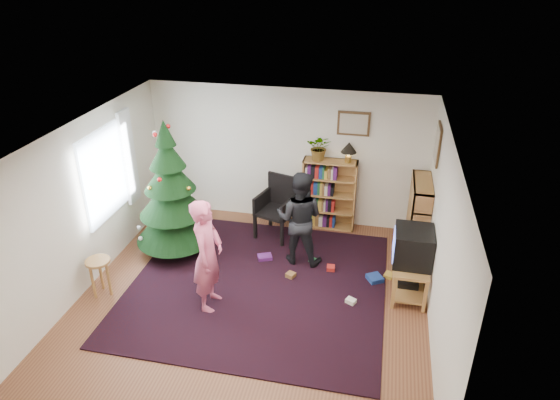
% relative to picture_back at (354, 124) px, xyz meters
% --- Properties ---
extents(floor, '(5.00, 5.00, 0.00)m').
position_rel_picture_back_xyz_m(floor, '(-1.15, -2.48, -1.95)').
color(floor, brown).
rests_on(floor, ground).
extents(ceiling, '(5.00, 5.00, 0.00)m').
position_rel_picture_back_xyz_m(ceiling, '(-1.15, -2.48, 0.55)').
color(ceiling, white).
rests_on(ceiling, wall_back).
extents(wall_back, '(5.00, 0.02, 2.50)m').
position_rel_picture_back_xyz_m(wall_back, '(-1.15, 0.02, -0.70)').
color(wall_back, silver).
rests_on(wall_back, floor).
extents(wall_front, '(5.00, 0.02, 2.50)m').
position_rel_picture_back_xyz_m(wall_front, '(-1.15, -4.97, -0.70)').
color(wall_front, silver).
rests_on(wall_front, floor).
extents(wall_left, '(0.02, 5.00, 2.50)m').
position_rel_picture_back_xyz_m(wall_left, '(-3.65, -2.48, -0.70)').
color(wall_left, silver).
rests_on(wall_left, floor).
extents(wall_right, '(0.02, 5.00, 2.50)m').
position_rel_picture_back_xyz_m(wall_right, '(1.35, -2.48, -0.70)').
color(wall_right, silver).
rests_on(wall_right, floor).
extents(rug, '(3.80, 3.60, 0.02)m').
position_rel_picture_back_xyz_m(rug, '(-1.15, -2.17, -1.94)').
color(rug, black).
rests_on(rug, floor).
extents(window_pane, '(0.04, 1.20, 1.40)m').
position_rel_picture_back_xyz_m(window_pane, '(-3.62, -1.88, -0.45)').
color(window_pane, silver).
rests_on(window_pane, wall_left).
extents(curtain, '(0.06, 0.35, 1.60)m').
position_rel_picture_back_xyz_m(curtain, '(-3.58, -1.18, -0.45)').
color(curtain, silver).
rests_on(curtain, wall_left).
extents(picture_back, '(0.55, 0.03, 0.42)m').
position_rel_picture_back_xyz_m(picture_back, '(0.00, 0.00, 0.00)').
color(picture_back, '#4C3319').
rests_on(picture_back, wall_back).
extents(picture_right, '(0.03, 0.50, 0.60)m').
position_rel_picture_back_xyz_m(picture_right, '(1.33, -0.73, 0.00)').
color(picture_right, '#4C3319').
rests_on(picture_right, wall_right).
extents(christmas_tree, '(1.27, 1.27, 2.31)m').
position_rel_picture_back_xyz_m(christmas_tree, '(-2.74, -1.50, -0.99)').
color(christmas_tree, '#3F2816').
rests_on(christmas_tree, rug).
extents(bookshelf_back, '(0.95, 0.30, 1.30)m').
position_rel_picture_back_xyz_m(bookshelf_back, '(-0.34, -0.14, -1.29)').
color(bookshelf_back, '#A06739').
rests_on(bookshelf_back, floor).
extents(bookshelf_right, '(0.30, 0.95, 1.30)m').
position_rel_picture_back_xyz_m(bookshelf_right, '(1.19, -0.70, -1.29)').
color(bookshelf_right, '#A06739').
rests_on(bookshelf_right, floor).
extents(tv_stand, '(0.49, 0.89, 0.55)m').
position_rel_picture_back_xyz_m(tv_stand, '(1.07, -1.87, -1.63)').
color(tv_stand, '#A06739').
rests_on(tv_stand, floor).
extents(crt_tv, '(0.55, 0.59, 0.51)m').
position_rel_picture_back_xyz_m(crt_tv, '(1.07, -1.87, -1.14)').
color(crt_tv, black).
rests_on(crt_tv, tv_stand).
extents(armchair, '(0.74, 0.75, 1.09)m').
position_rel_picture_back_xyz_m(armchair, '(-1.20, -0.56, -1.36)').
color(armchair, black).
rests_on(armchair, rug).
extents(stool, '(0.35, 0.35, 0.59)m').
position_rel_picture_back_xyz_m(stool, '(-3.35, -2.85, -1.49)').
color(stool, '#A06739').
rests_on(stool, floor).
extents(person_standing, '(0.41, 0.62, 1.68)m').
position_rel_picture_back_xyz_m(person_standing, '(-1.69, -2.75, -1.11)').
color(person_standing, '#C24D6C').
rests_on(person_standing, rug).
extents(person_by_chair, '(0.79, 0.63, 1.57)m').
position_rel_picture_back_xyz_m(person_by_chair, '(-0.66, -1.37, -1.16)').
color(person_by_chair, black).
rests_on(person_by_chair, rug).
extents(potted_plant, '(0.43, 0.38, 0.46)m').
position_rel_picture_back_xyz_m(potted_plant, '(-0.54, -0.14, -0.42)').
color(potted_plant, gray).
rests_on(potted_plant, bookshelf_back).
extents(table_lamp, '(0.27, 0.27, 0.36)m').
position_rel_picture_back_xyz_m(table_lamp, '(-0.04, -0.14, -0.41)').
color(table_lamp, '#A57F33').
rests_on(table_lamp, bookshelf_back).
extents(floor_clutter, '(2.21, 1.13, 0.08)m').
position_rel_picture_back_xyz_m(floor_clutter, '(-0.11, -1.69, -1.91)').
color(floor_clutter, '#A51E19').
rests_on(floor_clutter, rug).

